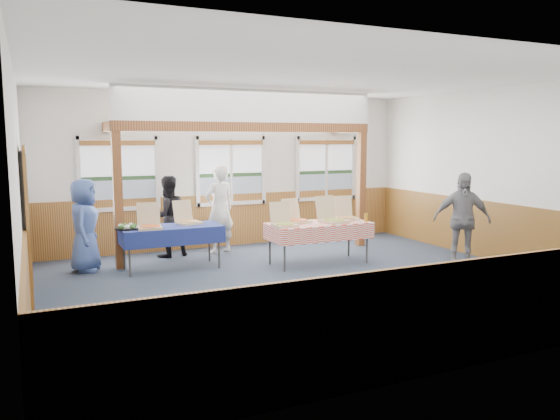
% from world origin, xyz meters
% --- Properties ---
extents(floor, '(8.00, 8.00, 0.00)m').
position_xyz_m(floor, '(0.00, 0.00, 0.00)').
color(floor, '#242B3B').
rests_on(floor, ground).
extents(ceiling, '(8.00, 8.00, 0.00)m').
position_xyz_m(ceiling, '(0.00, 0.00, 3.20)').
color(ceiling, white).
rests_on(ceiling, wall_back).
extents(wall_back, '(8.00, 0.00, 8.00)m').
position_xyz_m(wall_back, '(0.00, 3.50, 1.60)').
color(wall_back, silver).
rests_on(wall_back, floor).
extents(wall_front, '(8.00, 0.00, 8.00)m').
position_xyz_m(wall_front, '(0.00, -3.50, 1.60)').
color(wall_front, silver).
rests_on(wall_front, floor).
extents(wall_left, '(0.00, 8.00, 8.00)m').
position_xyz_m(wall_left, '(-4.00, 0.00, 1.60)').
color(wall_left, silver).
rests_on(wall_left, floor).
extents(wall_right, '(0.00, 8.00, 8.00)m').
position_xyz_m(wall_right, '(4.00, 0.00, 1.60)').
color(wall_right, silver).
rests_on(wall_right, floor).
extents(wainscot_back, '(7.98, 0.05, 1.10)m').
position_xyz_m(wainscot_back, '(0.00, 3.48, 0.55)').
color(wainscot_back, brown).
rests_on(wainscot_back, floor).
extents(wainscot_front, '(7.98, 0.05, 1.10)m').
position_xyz_m(wainscot_front, '(0.00, -3.48, 0.55)').
color(wainscot_front, brown).
rests_on(wainscot_front, floor).
extents(wainscot_left, '(0.05, 6.98, 1.10)m').
position_xyz_m(wainscot_left, '(-3.98, 0.00, 0.55)').
color(wainscot_left, brown).
rests_on(wainscot_left, floor).
extents(wainscot_right, '(0.05, 6.98, 1.10)m').
position_xyz_m(wainscot_right, '(3.98, 0.00, 0.55)').
color(wainscot_right, brown).
rests_on(wainscot_right, floor).
extents(cased_opening, '(0.06, 1.30, 2.10)m').
position_xyz_m(cased_opening, '(-3.96, 0.90, 1.05)').
color(cased_opening, '#383838').
rests_on(cased_opening, wall_left).
extents(window_left, '(1.56, 0.10, 1.46)m').
position_xyz_m(window_left, '(-2.30, 3.46, 1.68)').
color(window_left, silver).
rests_on(window_left, wall_back).
extents(window_mid, '(1.56, 0.10, 1.46)m').
position_xyz_m(window_mid, '(0.00, 3.46, 1.68)').
color(window_mid, silver).
rests_on(window_mid, wall_back).
extents(window_right, '(1.56, 0.10, 1.46)m').
position_xyz_m(window_right, '(2.30, 3.46, 1.68)').
color(window_right, silver).
rests_on(window_right, wall_back).
extents(post_left, '(0.15, 0.15, 2.40)m').
position_xyz_m(post_left, '(-2.50, 2.30, 1.20)').
color(post_left, '#592613').
rests_on(post_left, floor).
extents(post_right, '(0.15, 0.15, 2.40)m').
position_xyz_m(post_right, '(2.50, 2.30, 1.20)').
color(post_right, '#592613').
rests_on(post_right, floor).
extents(cross_beam, '(5.15, 0.18, 0.18)m').
position_xyz_m(cross_beam, '(0.00, 2.30, 2.49)').
color(cross_beam, '#592613').
rests_on(cross_beam, post_left).
extents(table_left, '(1.73, 0.77, 0.76)m').
position_xyz_m(table_left, '(-1.68, 1.88, 0.70)').
color(table_left, '#383838').
rests_on(table_left, floor).
extents(table_right, '(1.97, 1.14, 0.76)m').
position_xyz_m(table_right, '(0.85, 1.15, 0.70)').
color(table_right, '#383838').
rests_on(table_right, floor).
extents(pizza_box_a, '(0.44, 0.52, 0.43)m').
position_xyz_m(pizza_box_a, '(-2.07, 1.77, 0.82)').
color(pizza_box_a, '#D2BA8C').
rests_on(pizza_box_a, table_left).
extents(pizza_box_b, '(0.47, 0.53, 0.41)m').
position_xyz_m(pizza_box_b, '(-1.34, 2.04, 0.82)').
color(pizza_box_b, '#D2BA8C').
rests_on(pizza_box_b, table_left).
extents(pizza_box_c, '(0.38, 0.47, 0.41)m').
position_xyz_m(pizza_box_c, '(0.11, 1.05, 0.82)').
color(pizza_box_c, '#D2BA8C').
rests_on(pizza_box_c, table_right).
extents(pizza_box_d, '(0.46, 0.53, 0.42)m').
position_xyz_m(pizza_box_d, '(0.50, 1.34, 0.82)').
color(pizza_box_d, '#D2BA8C').
rests_on(pizza_box_d, table_right).
extents(pizza_box_e, '(0.52, 0.59, 0.47)m').
position_xyz_m(pizza_box_e, '(1.10, 1.07, 0.83)').
color(pizza_box_e, '#D2BA8C').
rests_on(pizza_box_e, table_right).
extents(pizza_box_f, '(0.45, 0.52, 0.42)m').
position_xyz_m(pizza_box_f, '(1.51, 1.29, 0.82)').
color(pizza_box_f, '#D2BA8C').
rests_on(pizza_box_f, table_right).
extents(veggie_tray, '(0.41, 0.41, 0.09)m').
position_xyz_m(veggie_tray, '(-2.43, 1.88, 0.79)').
color(veggie_tray, black).
rests_on(veggie_tray, table_left).
extents(drink_glass, '(0.07, 0.07, 0.15)m').
position_xyz_m(drink_glass, '(1.70, 0.90, 0.83)').
color(drink_glass, '#9D721A').
rests_on(drink_glass, table_right).
extents(woman_white, '(0.73, 0.57, 1.76)m').
position_xyz_m(woman_white, '(-0.49, 2.80, 0.88)').
color(woman_white, silver).
rests_on(woman_white, floor).
extents(woman_black, '(0.87, 0.75, 1.57)m').
position_xyz_m(woman_black, '(-1.50, 2.90, 0.78)').
color(woman_black, black).
rests_on(woman_black, floor).
extents(man_blue, '(0.70, 0.89, 1.60)m').
position_xyz_m(man_blue, '(-3.07, 2.34, 0.80)').
color(man_blue, '#3E579B').
rests_on(man_blue, floor).
extents(person_grey, '(1.05, 0.89, 1.68)m').
position_xyz_m(person_grey, '(3.09, -0.06, 0.84)').
color(person_grey, gray).
rests_on(person_grey, floor).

